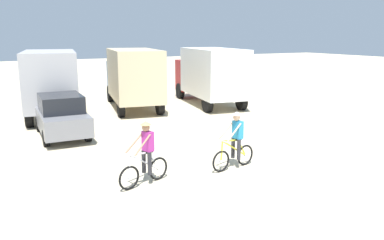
# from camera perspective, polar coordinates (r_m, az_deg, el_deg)

# --- Properties ---
(ground_plane) EXTENTS (120.00, 120.00, 0.00)m
(ground_plane) POSITION_cam_1_polar(r_m,az_deg,el_deg) (11.66, 12.20, -8.77)
(ground_plane) COLOR beige
(box_truck_grey_hauler) EXTENTS (3.45, 7.05, 3.35)m
(box_truck_grey_hauler) POSITION_cam_1_polar(r_m,az_deg,el_deg) (21.26, -19.85, 5.52)
(box_truck_grey_hauler) COLOR #9E9EA3
(box_truck_grey_hauler) RESTS_ON ground
(box_truck_tan_camper) EXTENTS (3.52, 7.06, 3.35)m
(box_truck_tan_camper) POSITION_cam_1_polar(r_m,az_deg,el_deg) (22.46, -8.65, 6.44)
(box_truck_tan_camper) COLOR #CCB78E
(box_truck_tan_camper) RESTS_ON ground
(box_truck_white_box) EXTENTS (3.39, 7.04, 3.35)m
(box_truck_white_box) POSITION_cam_1_polar(r_m,az_deg,el_deg) (23.45, 2.62, 6.82)
(box_truck_white_box) COLOR white
(box_truck_white_box) RESTS_ON ground
(sedan_parked) EXTENTS (1.91, 4.26, 1.76)m
(sedan_parked) POSITION_cam_1_polar(r_m,az_deg,el_deg) (16.96, -18.53, 0.63)
(sedan_parked) COLOR slate
(sedan_parked) RESTS_ON ground
(cyclist_orange_shirt) EXTENTS (1.67, 0.69, 1.82)m
(cyclist_orange_shirt) POSITION_cam_1_polar(r_m,az_deg,el_deg) (11.02, -6.82, -5.16)
(cyclist_orange_shirt) COLOR black
(cyclist_orange_shirt) RESTS_ON ground
(cyclist_cowboy_hat) EXTENTS (1.72, 0.54, 1.82)m
(cyclist_cowboy_hat) POSITION_cam_1_polar(r_m,az_deg,el_deg) (12.31, 6.31, -3.26)
(cyclist_cowboy_hat) COLOR black
(cyclist_cowboy_hat) RESTS_ON ground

